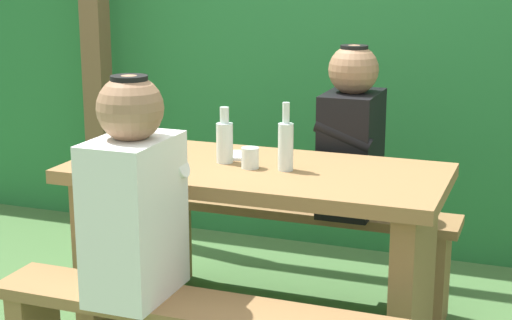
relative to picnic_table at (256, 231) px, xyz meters
The scene contains 10 objects.
hedge_backdrop 1.72m from the picnic_table, 90.00° to the left, with size 6.40×0.61×2.05m, color #267036.
pergola_post_left 1.84m from the picnic_table, 140.29° to the left, with size 0.12×0.12×2.07m, color brown.
picnic_table is the anchor object (origin of this frame).
bench_far 0.59m from the picnic_table, 90.00° to the left, with size 1.40×0.24×0.46m.
person_white_shirt 0.65m from the picnic_table, 110.37° to the right, with size 0.25×0.35×0.72m.
person_black_coat 0.66m from the picnic_table, 67.93° to the left, with size 0.25×0.35×0.72m.
drinking_glass 0.29m from the picnic_table, 119.05° to the right, with size 0.07×0.07×0.08m, color silver.
bottle_left 0.36m from the picnic_table, behind, with size 0.06×0.06×0.21m.
bottle_right 0.37m from the picnic_table, ahead, with size 0.06×0.06×0.25m.
cell_phone 0.31m from the picnic_table, 135.74° to the left, with size 0.07×0.14×0.01m, color silver.
Camera 1 is at (1.01, -2.71, 1.52)m, focal length 56.59 mm.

